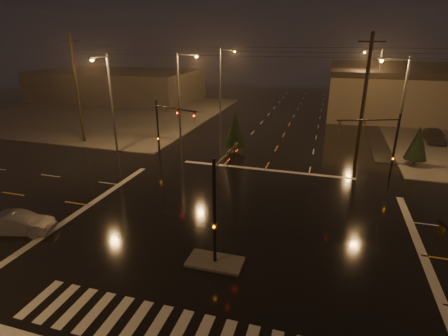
# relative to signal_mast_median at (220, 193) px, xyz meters

# --- Properties ---
(ground) EXTENTS (140.00, 140.00, 0.00)m
(ground) POSITION_rel_signal_mast_median_xyz_m (-0.00, 3.07, -3.75)
(ground) COLOR black
(ground) RESTS_ON ground
(sidewalk_nw) EXTENTS (36.00, 36.00, 0.12)m
(sidewalk_nw) POSITION_rel_signal_mast_median_xyz_m (-30.00, 33.07, -3.69)
(sidewalk_nw) COLOR #474540
(sidewalk_nw) RESTS_ON ground
(median_island) EXTENTS (3.00, 1.60, 0.15)m
(median_island) POSITION_rel_signal_mast_median_xyz_m (-0.00, -0.93, -3.68)
(median_island) COLOR #474540
(median_island) RESTS_ON ground
(crosswalk) EXTENTS (15.00, 2.60, 0.01)m
(crosswalk) POSITION_rel_signal_mast_median_xyz_m (-0.00, -5.93, -3.75)
(crosswalk) COLOR beige
(crosswalk) RESTS_ON ground
(stop_bar_far) EXTENTS (16.00, 0.50, 0.01)m
(stop_bar_far) POSITION_rel_signal_mast_median_xyz_m (-0.00, 14.07, -3.75)
(stop_bar_far) COLOR beige
(stop_bar_far) RESTS_ON ground
(commercial_block) EXTENTS (30.00, 18.00, 5.60)m
(commercial_block) POSITION_rel_signal_mast_median_xyz_m (-35.00, 45.07, -0.95)
(commercial_block) COLOR #3A3433
(commercial_block) RESTS_ON ground
(signal_mast_median) EXTENTS (0.25, 4.59, 6.00)m
(signal_mast_median) POSITION_rel_signal_mast_median_xyz_m (0.00, 0.00, 0.00)
(signal_mast_median) COLOR black
(signal_mast_median) RESTS_ON ground
(signal_mast_ne) EXTENTS (4.84, 1.86, 6.00)m
(signal_mast_ne) POSITION_rel_signal_mast_median_xyz_m (9.50, 13.21, 0.04)
(signal_mast_ne) COLOR black
(signal_mast_ne) RESTS_ON ground
(signal_mast_nw) EXTENTS (4.84, 1.86, 6.00)m
(signal_mast_nw) POSITION_rel_signal_mast_median_xyz_m (-9.50, 13.21, 0.04)
(signal_mast_nw) COLOR black
(signal_mast_nw) RESTS_ON ground
(streetlight_1) EXTENTS (2.77, 0.32, 10.00)m
(streetlight_1) POSITION_rel_signal_mast_median_xyz_m (-11.18, 21.07, 2.05)
(streetlight_1) COLOR #38383A
(streetlight_1) RESTS_ON ground
(streetlight_2) EXTENTS (2.77, 0.32, 10.00)m
(streetlight_2) POSITION_rel_signal_mast_median_xyz_m (-11.18, 37.07, 2.05)
(streetlight_2) COLOR #38383A
(streetlight_2) RESTS_ON ground
(streetlight_3) EXTENTS (2.77, 0.32, 10.00)m
(streetlight_3) POSITION_rel_signal_mast_median_xyz_m (11.18, 19.07, 2.05)
(streetlight_3) COLOR #38383A
(streetlight_3) RESTS_ON ground
(streetlight_4) EXTENTS (2.77, 0.32, 10.00)m
(streetlight_4) POSITION_rel_signal_mast_median_xyz_m (11.18, 39.07, 2.05)
(streetlight_4) COLOR #38383A
(streetlight_4) RESTS_ON ground
(streetlight_5) EXTENTS (0.32, 2.77, 10.00)m
(streetlight_5) POSITION_rel_signal_mast_median_xyz_m (-16.00, 14.26, 2.05)
(streetlight_5) COLOR #38383A
(streetlight_5) RESTS_ON ground
(utility_pole_0) EXTENTS (2.20, 0.32, 12.00)m
(utility_pole_0) POSITION_rel_signal_mast_median_xyz_m (-22.00, 17.07, 2.38)
(utility_pole_0) COLOR black
(utility_pole_0) RESTS_ON ground
(utility_pole_1) EXTENTS (2.20, 0.32, 12.00)m
(utility_pole_1) POSITION_rel_signal_mast_median_xyz_m (8.00, 17.07, 2.38)
(utility_pole_1) COLOR black
(utility_pole_1) RESTS_ON ground
(conifer_0) EXTENTS (2.03, 2.03, 3.87)m
(conifer_0) POSITION_rel_signal_mast_median_xyz_m (13.41, 19.17, -1.47)
(conifer_0) COLOR black
(conifer_0) RESTS_ON ground
(conifer_3) EXTENTS (2.33, 2.33, 4.34)m
(conifer_3) POSITION_rel_signal_mast_median_xyz_m (-4.12, 18.57, -1.23)
(conifer_3) COLOR black
(conifer_3) RESTS_ON ground
(car_parked) EXTENTS (2.10, 4.92, 1.66)m
(car_parked) POSITION_rel_signal_mast_median_xyz_m (17.26, 28.64, -2.92)
(car_parked) COLOR black
(car_parked) RESTS_ON ground
(car_crossing) EXTENTS (4.40, 2.53, 1.37)m
(car_crossing) POSITION_rel_signal_mast_median_xyz_m (-12.65, -1.48, -3.07)
(car_crossing) COLOR #54555B
(car_crossing) RESTS_ON ground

